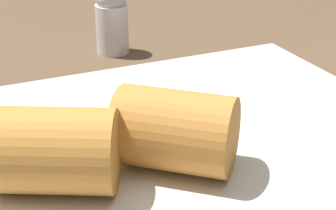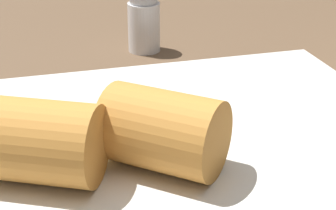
% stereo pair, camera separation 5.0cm
% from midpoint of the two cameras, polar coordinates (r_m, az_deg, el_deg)
% --- Properties ---
extents(table_surface, '(1.80, 1.40, 0.02)m').
position_cam_midpoint_polar(table_surface, '(0.39, 6.37, -4.91)').
color(table_surface, brown).
rests_on(table_surface, ground).
extents(serving_plate, '(0.32, 0.24, 0.01)m').
position_cam_midpoint_polar(serving_plate, '(0.37, 3.89, -3.78)').
color(serving_plate, silver).
rests_on(serving_plate, table_surface).
extents(roll_front_left, '(0.08, 0.08, 0.05)m').
position_cam_midpoint_polar(roll_front_left, '(0.32, 3.33, -2.63)').
color(roll_front_left, '#C68438').
rests_on(roll_front_left, serving_plate).
extents(roll_front_right, '(0.08, 0.07, 0.05)m').
position_cam_midpoint_polar(roll_front_right, '(0.31, -9.15, -3.76)').
color(roll_front_right, '#C68438').
rests_on(roll_front_right, serving_plate).
extents(salt_shaker, '(0.03, 0.03, 0.07)m').
position_cam_midpoint_polar(salt_shaker, '(0.54, 0.19, 8.81)').
color(salt_shaker, silver).
rests_on(salt_shaker, table_surface).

